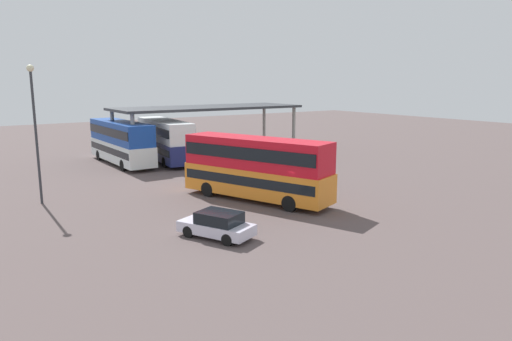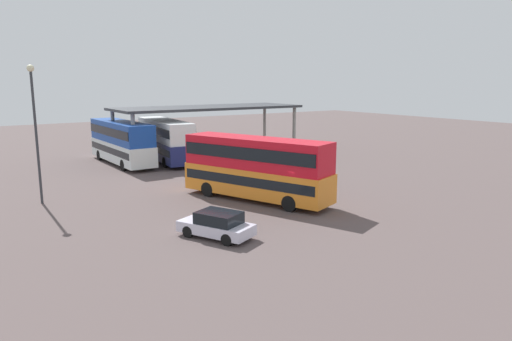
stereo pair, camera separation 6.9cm
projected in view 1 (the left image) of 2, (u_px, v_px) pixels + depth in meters
The scene contains 7 objects.
ground_plane at pixel (295, 206), 29.83m from camera, with size 140.00×140.00×0.00m, color #584A49.
double_decker_main at pixel (256, 166), 30.84m from camera, with size 5.95×10.73×4.15m.
parked_hatchback at pixel (217, 225), 23.70m from camera, with size 3.12×4.19×1.35m.
double_decker_near_canopy at pixel (121, 141), 44.34m from camera, with size 2.68×11.15×4.03m.
double_decker_mid_row at pixel (165, 139), 45.76m from camera, with size 3.57×10.99×4.05m.
depot_canopy at pixel (208, 109), 48.26m from camera, with size 19.33×6.87×5.21m.
lamppost_tall at pixel (35, 119), 29.38m from camera, with size 0.44×0.44×8.77m.
Camera 1 is at (-18.31, -22.47, 7.82)m, focal length 33.02 mm.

